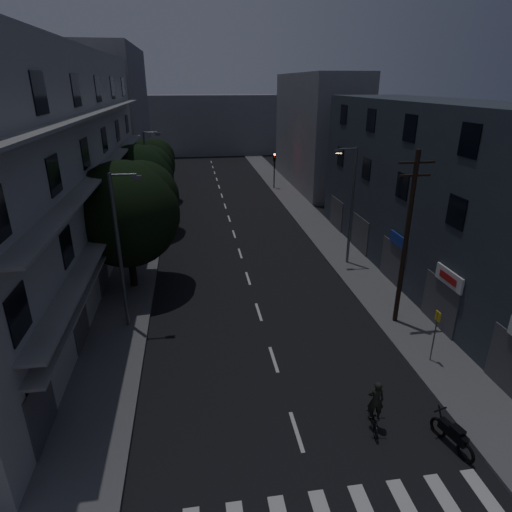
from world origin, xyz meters
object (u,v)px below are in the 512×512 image
object	(u,v)px
bus_stop_sign	(436,327)
cyclist	(374,412)
utility_pole	(406,237)
motorcycle	(452,435)

from	to	relation	value
bus_stop_sign	cyclist	bearing A→B (deg)	-141.18
bus_stop_sign	utility_pole	bearing A→B (deg)	90.22
bus_stop_sign	motorcycle	xyz separation A→B (m)	(-1.84, -4.67, -1.39)
utility_pole	cyclist	world-z (taller)	utility_pole
motorcycle	cyclist	size ratio (longest dim) A/B	0.95
cyclist	utility_pole	bearing A→B (deg)	70.92
utility_pole	cyclist	distance (m)	9.13
bus_stop_sign	cyclist	size ratio (longest dim) A/B	1.22
motorcycle	cyclist	xyz separation A→B (m)	(-2.35, 1.30, 0.19)
utility_pole	bus_stop_sign	world-z (taller)	utility_pole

